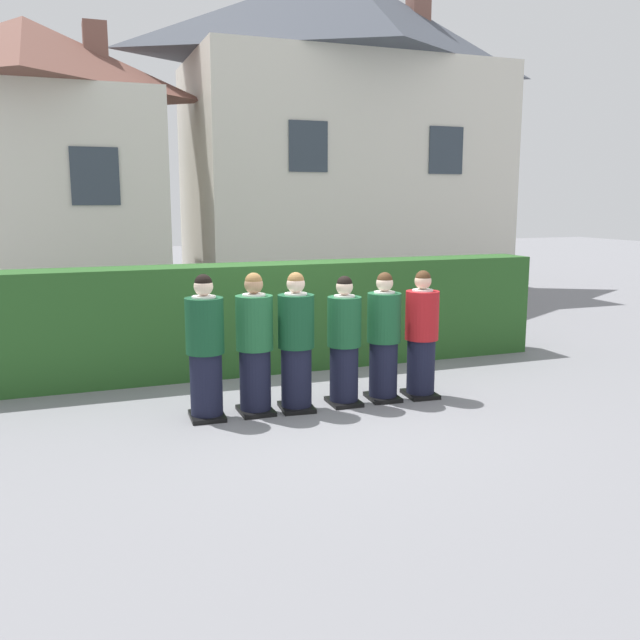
{
  "coord_description": "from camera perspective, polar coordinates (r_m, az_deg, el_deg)",
  "views": [
    {
      "loc": [
        -2.76,
        -7.37,
        2.43
      ],
      "look_at": [
        0.0,
        0.0,
        1.05
      ],
      "focal_mm": 38.39,
      "sensor_mm": 36.0,
      "label": 1
    }
  ],
  "objects": [
    {
      "name": "school_building_main",
      "position": [
        18.26,
        1.88,
        15.38
      ],
      "size": [
        8.17,
        4.74,
        8.12
      ],
      "color": "beige",
      "rests_on": "ground"
    },
    {
      "name": "student_in_red_blazer",
      "position": [
        8.57,
        8.46,
        -1.43
      ],
      "size": [
        0.41,
        0.48,
        1.59
      ],
      "color": "black",
      "rests_on": "ground"
    },
    {
      "name": "hedge",
      "position": [
        9.89,
        -4.02,
        0.27
      ],
      "size": [
        8.35,
        0.7,
        1.55
      ],
      "color": "#285623",
      "rests_on": "ground"
    },
    {
      "name": "school_building_annex",
      "position": [
        16.28,
        -22.81,
        11.81
      ],
      "size": [
        5.47,
        4.64,
        6.2
      ],
      "color": "beige",
      "rests_on": "ground"
    },
    {
      "name": "ground_plane",
      "position": [
        8.24,
        -0.0,
        -7.21
      ],
      "size": [
        60.0,
        60.0,
        0.0
      ],
      "primitive_type": "plane",
      "color": "slate"
    },
    {
      "name": "student_front_row_2",
      "position": [
        7.94,
        -2.0,
        -2.11
      ],
      "size": [
        0.42,
        0.53,
        1.62
      ],
      "color": "black",
      "rests_on": "ground"
    },
    {
      "name": "student_front_row_0",
      "position": [
        7.72,
        -9.54,
        -2.54
      ],
      "size": [
        0.43,
        0.52,
        1.64
      ],
      "color": "black",
      "rests_on": "ground"
    },
    {
      "name": "student_front_row_4",
      "position": [
        8.38,
        5.33,
        -1.65
      ],
      "size": [
        0.41,
        0.48,
        1.58
      ],
      "color": "black",
      "rests_on": "ground"
    },
    {
      "name": "student_front_row_3",
      "position": [
        8.16,
        2.03,
        -2.01
      ],
      "size": [
        0.4,
        0.5,
        1.56
      ],
      "color": "black",
      "rests_on": "ground"
    },
    {
      "name": "student_front_row_1",
      "position": [
        7.84,
        -5.46,
        -2.27
      ],
      "size": [
        0.42,
        0.47,
        1.63
      ],
      "color": "black",
      "rests_on": "ground"
    }
  ]
}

